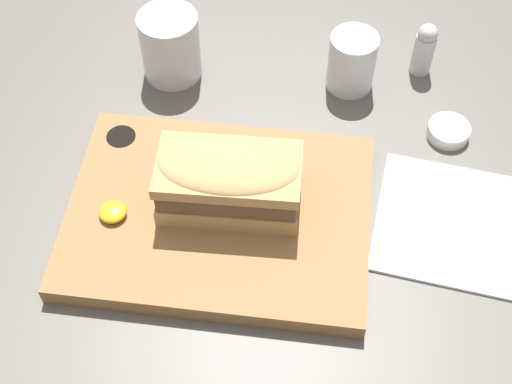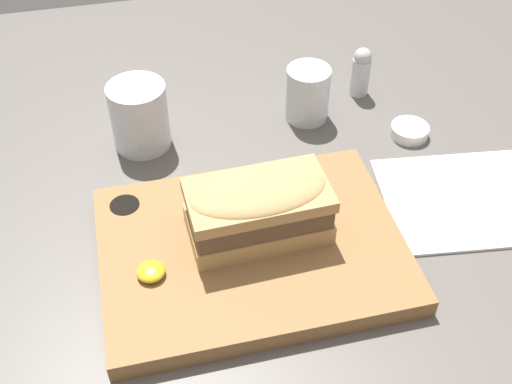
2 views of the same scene
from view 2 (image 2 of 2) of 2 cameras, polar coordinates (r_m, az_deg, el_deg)
name	(u,v)px [view 2 (image 2 of 2)]	position (r cm, az deg, el deg)	size (l,w,h in cm)	color
dining_table	(237,233)	(76.96, -1.73, -3.63)	(149.82, 120.04, 2.00)	#56514C
serving_board	(250,248)	(72.35, -0.50, -5.02)	(33.50, 25.06, 2.43)	olive
sandwich	(258,206)	(69.63, 0.19, -1.29)	(15.69, 8.87, 7.36)	tan
mustard_dollop	(151,271)	(68.76, -9.32, -6.98)	(3.04, 3.04, 1.22)	gold
water_glass	(140,120)	(86.61, -10.27, 6.35)	(7.65, 7.65, 9.13)	silver
wine_glass	(307,95)	(90.52, 4.60, 8.60)	(6.09, 6.09, 7.81)	silver
napkin	(464,199)	(83.24, 17.99, -0.63)	(21.63, 18.86, 0.40)	white
salt_shaker	(361,71)	(96.12, 9.31, 10.56)	(2.73, 2.73, 7.57)	silver
condiment_dish	(410,131)	(90.96, 13.49, 5.30)	(5.18, 5.18, 1.58)	white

